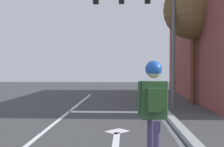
% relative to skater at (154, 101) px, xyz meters
% --- Properties ---
extents(lane_line_center, '(0.12, 20.00, 0.01)m').
position_rel_skater_xyz_m(lane_line_center, '(-2.63, 2.72, -1.21)').
color(lane_line_center, silver).
rests_on(lane_line_center, ground).
extents(lane_line_curbside, '(0.12, 20.00, 0.01)m').
position_rel_skater_xyz_m(lane_line_curbside, '(0.81, 2.72, -1.21)').
color(lane_line_curbside, silver).
rests_on(lane_line_curbside, ground).
extents(stop_bar, '(3.59, 0.40, 0.01)m').
position_rel_skater_xyz_m(stop_bar, '(-0.84, 6.15, -1.21)').
color(stop_bar, silver).
rests_on(stop_bar, ground).
extents(lane_arrow_stem, '(0.16, 1.40, 0.01)m').
position_rel_skater_xyz_m(lane_arrow_stem, '(-0.66, 2.19, -1.21)').
color(lane_arrow_stem, silver).
rests_on(lane_arrow_stem, ground).
extents(lane_arrow_head, '(0.71, 0.71, 0.01)m').
position_rel_skater_xyz_m(lane_arrow_head, '(-0.66, 3.04, -1.21)').
color(lane_arrow_head, silver).
rests_on(lane_arrow_head, ground).
extents(curb_strip, '(0.24, 24.00, 0.14)m').
position_rel_skater_xyz_m(curb_strip, '(1.06, 2.72, -1.15)').
color(curb_strip, '#989E9D').
rests_on(curb_strip, ground).
extents(skater, '(0.48, 0.64, 1.77)m').
position_rel_skater_xyz_m(skater, '(0.00, 0.00, 0.00)').
color(skater, '#463F67').
rests_on(skater, skateboard).
extents(traffic_signal_mast, '(4.62, 0.34, 5.58)m').
position_rel_skater_xyz_m(traffic_signal_mast, '(0.36, 7.65, 2.84)').
color(traffic_signal_mast, slate).
rests_on(traffic_signal_mast, ground).
extents(roadside_tree, '(2.80, 2.80, 5.84)m').
position_rel_skater_xyz_m(roadside_tree, '(2.74, 8.57, 3.19)').
color(roadside_tree, brown).
rests_on(roadside_tree, ground).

